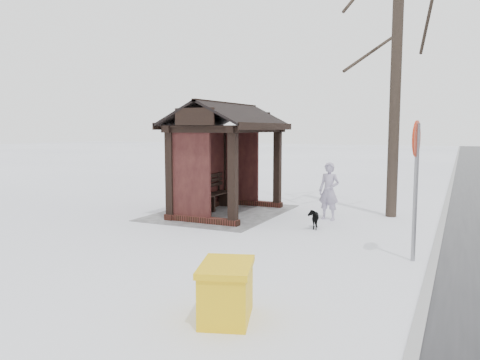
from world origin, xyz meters
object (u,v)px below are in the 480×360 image
at_px(bus_shelter, 223,136).
at_px(grit_bin, 226,291).
at_px(dog, 313,218).
at_px(road_sign, 416,161).
at_px(pedestrian, 329,191).

bearing_deg(bus_shelter, grit_bin, 27.87).
relative_size(dog, road_sign, 0.23).
bearing_deg(dog, grit_bin, -101.98).
distance_m(bus_shelter, pedestrian, 3.28).
distance_m(bus_shelter, road_sign, 6.00).
distance_m(bus_shelter, grit_bin, 7.62).
xyz_separation_m(grit_bin, road_sign, (-3.75, 1.84, 1.44)).
height_order(bus_shelter, road_sign, bus_shelter).
bearing_deg(road_sign, dog, -122.99).
relative_size(bus_shelter, dog, 6.10).
bearing_deg(dog, road_sign, -55.86).
height_order(pedestrian, dog, pedestrian).
bearing_deg(road_sign, bus_shelter, -112.65).
distance_m(pedestrian, dog, 1.34).
height_order(pedestrian, grit_bin, pedestrian).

